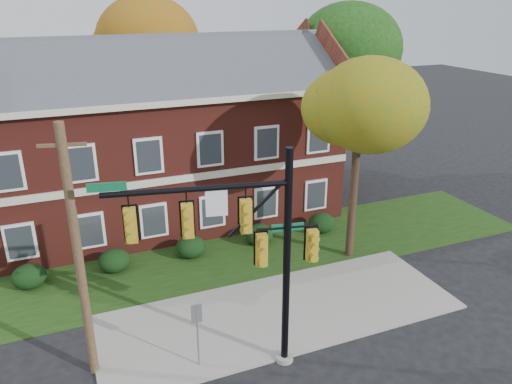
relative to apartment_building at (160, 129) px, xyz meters
name	(u,v)px	position (x,y,z in m)	size (l,w,h in m)	color
ground	(291,328)	(2.00, -11.95, -4.99)	(120.00, 120.00, 0.00)	black
sidewalk	(280,312)	(2.00, -10.95, -4.95)	(14.00, 5.00, 0.08)	gray
grass_strip	(236,255)	(2.00, -5.95, -4.97)	(30.00, 6.00, 0.04)	#193811
apartment_building	(160,129)	(0.00, 0.00, 0.00)	(18.80, 8.80, 9.74)	maroon
hedge_far_left	(29,276)	(-7.00, -5.25, -4.46)	(1.40, 1.26, 1.05)	black
hedge_left	(114,261)	(-3.50, -5.25, -4.46)	(1.40, 1.26, 1.05)	black
hedge_center	(191,247)	(0.00, -5.25, -4.46)	(1.40, 1.26, 1.05)	black
hedge_right	(259,234)	(3.50, -5.25, -4.46)	(1.40, 1.26, 1.05)	black
hedge_far_right	(321,223)	(7.00, -5.25, -4.46)	(1.40, 1.26, 1.05)	black
tree_near_right	(365,118)	(7.22, -8.09, 1.68)	(4.50, 4.25, 8.58)	black
tree_right_rear	(340,57)	(11.31, 0.86, 3.13)	(6.30, 5.95, 10.62)	black
tree_far_rear	(151,41)	(1.34, 7.84, 3.86)	(6.84, 6.46, 11.52)	black
traffic_signal	(244,241)	(-0.32, -13.19, -0.34)	(6.61, 1.48, 7.48)	gray
utility_pole	(78,257)	(-5.00, -11.60, -0.74)	(1.29, 0.37, 8.37)	#472F21
sign_post	(197,325)	(-1.76, -12.66, -3.34)	(0.35, 0.07, 2.43)	slate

